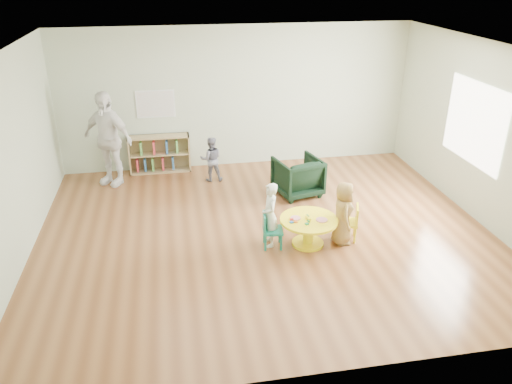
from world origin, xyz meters
TOP-DOWN VIEW (x-y plane):
  - room at (0.01, 0.00)m, footprint 7.10×7.00m
  - activity_table at (0.56, -0.47)m, footprint 0.86×0.86m
  - kid_chair_left at (-0.01, -0.43)m, footprint 0.32×0.32m
  - kid_chair_right at (1.23, -0.41)m, footprint 0.38×0.38m
  - bookshelf at (-1.61, 2.86)m, footprint 1.20×0.30m
  - alphabet_poster at (-1.60, 2.98)m, footprint 0.74×0.01m
  - armchair at (0.85, 1.29)m, footprint 0.91×0.93m
  - child_left at (-0.01, -0.37)m, footprint 0.24×0.36m
  - child_right at (1.07, -0.49)m, footprint 0.37×0.52m
  - toddler at (-0.63, 2.20)m, footprint 0.43×0.34m
  - adult_caretaker at (-2.51, 2.41)m, footprint 1.11×0.94m

SIDE VIEW (x-z plane):
  - kid_chair_left at x=-0.01m, z-range 0.02..0.56m
  - kid_chair_right at x=1.23m, z-range 0.02..0.57m
  - activity_table at x=0.56m, z-range 0.06..0.53m
  - armchair at x=0.85m, z-range 0.00..0.70m
  - bookshelf at x=-1.61m, z-range -0.01..0.74m
  - toddler at x=-0.63m, z-range 0.00..0.87m
  - child_right at x=1.07m, z-range 0.00..0.98m
  - child_left at x=-0.01m, z-range 0.00..0.99m
  - adult_caretaker at x=-2.51m, z-range 0.00..1.78m
  - alphabet_poster at x=-1.60m, z-range 1.08..1.62m
  - room at x=0.01m, z-range 0.49..3.29m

